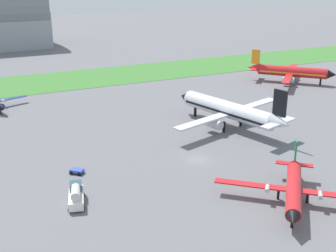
{
  "coord_description": "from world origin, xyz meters",
  "views": [
    {
      "loc": [
        -40.09,
        -71.76,
        37.06
      ],
      "look_at": [
        -0.51,
        13.06,
        3.0
      ],
      "focal_mm": 46.9,
      "sensor_mm": 36.0,
      "label": 1
    }
  ],
  "objects_px": {
    "airplane_foreground_turboprop": "(294,188)",
    "airplane_parked_jet_far": "(290,72)",
    "airplane_midfield_jet": "(230,110)",
    "fuel_truck_near_gate": "(76,195)",
    "baggage_cart_midfield": "(77,171)"
  },
  "relations": [
    {
      "from": "fuel_truck_near_gate",
      "to": "airplane_parked_jet_far",
      "type": "bearing_deg",
      "value": -45.62
    },
    {
      "from": "airplane_midfield_jet",
      "to": "baggage_cart_midfield",
      "type": "height_order",
      "value": "airplane_midfield_jet"
    },
    {
      "from": "airplane_foreground_turboprop",
      "to": "baggage_cart_midfield",
      "type": "bearing_deg",
      "value": -90.65
    },
    {
      "from": "airplane_midfield_jet",
      "to": "fuel_truck_near_gate",
      "type": "xyz_separation_m",
      "value": [
        -42.7,
        -20.32,
        -2.88
      ]
    },
    {
      "from": "airplane_foreground_turboprop",
      "to": "airplane_midfield_jet",
      "type": "bearing_deg",
      "value": -155.29
    },
    {
      "from": "airplane_foreground_turboprop",
      "to": "airplane_midfield_jet",
      "type": "xyz_separation_m",
      "value": [
        10.11,
        35.44,
        1.59
      ]
    },
    {
      "from": "airplane_parked_jet_far",
      "to": "fuel_truck_near_gate",
      "type": "distance_m",
      "value": 98.55
    },
    {
      "from": "airplane_foreground_turboprop",
      "to": "airplane_parked_jet_far",
      "type": "bearing_deg",
      "value": -178.66
    },
    {
      "from": "airplane_foreground_turboprop",
      "to": "baggage_cart_midfield",
      "type": "height_order",
      "value": "airplane_foreground_turboprop"
    },
    {
      "from": "airplane_midfield_jet",
      "to": "baggage_cart_midfield",
      "type": "relative_size",
      "value": 11.62
    },
    {
      "from": "airplane_foreground_turboprop",
      "to": "fuel_truck_near_gate",
      "type": "distance_m",
      "value": 35.95
    },
    {
      "from": "airplane_parked_jet_far",
      "to": "airplane_midfield_jet",
      "type": "xyz_separation_m",
      "value": [
        -42.61,
        -28.98,
        0.64
      ]
    },
    {
      "from": "baggage_cart_midfield",
      "to": "airplane_midfield_jet",
      "type": "bearing_deg",
      "value": -125.58
    },
    {
      "from": "airplane_foreground_turboprop",
      "to": "baggage_cart_midfield",
      "type": "distance_m",
      "value": 39.7
    },
    {
      "from": "airplane_midfield_jet",
      "to": "baggage_cart_midfield",
      "type": "xyz_separation_m",
      "value": [
        -39.89,
        -9.3,
        -3.89
      ]
    }
  ]
}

